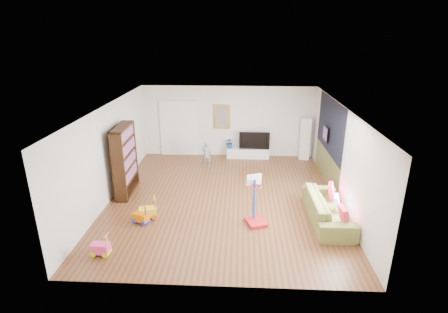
{
  "coord_description": "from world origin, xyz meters",
  "views": [
    {
      "loc": [
        0.48,
        -9.19,
        4.63
      ],
      "look_at": [
        0.0,
        0.4,
        1.15
      ],
      "focal_mm": 28.0,
      "sensor_mm": 36.0,
      "label": 1
    }
  ],
  "objects_px": {
    "media_console": "(248,153)",
    "bookshelf": "(125,160)",
    "basketball_hoop": "(257,201)",
    "sofa": "(328,209)"
  },
  "relations": [
    {
      "from": "media_console",
      "to": "sofa",
      "type": "height_order",
      "value": "sofa"
    },
    {
      "from": "sofa",
      "to": "basketball_hoop",
      "type": "xyz_separation_m",
      "value": [
        -1.84,
        -0.28,
        0.31
      ]
    },
    {
      "from": "bookshelf",
      "to": "sofa",
      "type": "xyz_separation_m",
      "value": [
        5.66,
        -1.39,
        -0.69
      ]
    },
    {
      "from": "media_console",
      "to": "bookshelf",
      "type": "distance_m",
      "value": 4.97
    },
    {
      "from": "sofa",
      "to": "basketball_hoop",
      "type": "distance_m",
      "value": 1.89
    },
    {
      "from": "bookshelf",
      "to": "sofa",
      "type": "height_order",
      "value": "bookshelf"
    },
    {
      "from": "media_console",
      "to": "basketball_hoop",
      "type": "relative_size",
      "value": 1.24
    },
    {
      "from": "bookshelf",
      "to": "basketball_hoop",
      "type": "xyz_separation_m",
      "value": [
        3.82,
        -1.67,
        -0.38
      ]
    },
    {
      "from": "media_console",
      "to": "basketball_hoop",
      "type": "bearing_deg",
      "value": -88.89
    },
    {
      "from": "media_console",
      "to": "basketball_hoop",
      "type": "xyz_separation_m",
      "value": [
        0.13,
        -4.9,
        0.46
      ]
    }
  ]
}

